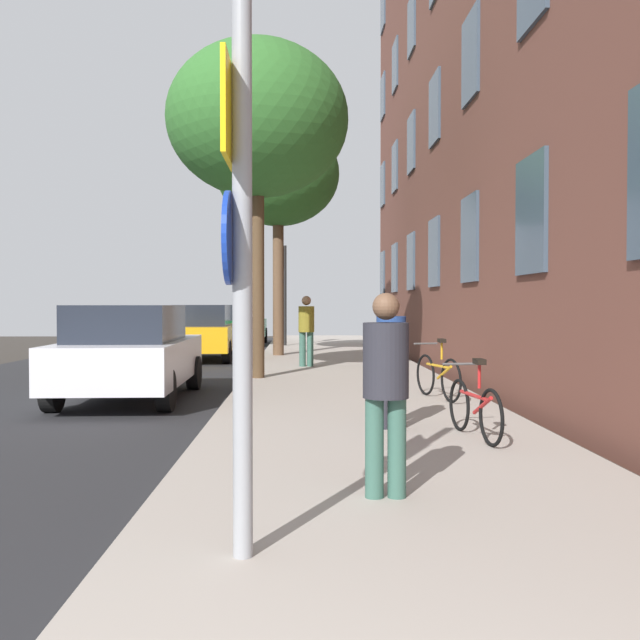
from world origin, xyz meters
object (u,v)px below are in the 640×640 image
object	(u,v)px
bicycle_0	(475,407)
tree_far	(278,175)
traffic_light	(282,277)
pedestrian_1	(391,354)
tree_near	(258,120)
bicycle_2	(384,351)
pedestrian_0	(386,381)
bicycle_1	(438,375)
pedestrian_2	(306,326)
car_1	(205,332)
car_2	(243,324)
sign_post	(238,237)
car_0	(130,351)

from	to	relation	value
bicycle_0	tree_far	bearing A→B (deg)	101.31
traffic_light	pedestrian_1	xyz separation A→B (m)	(1.79, -17.66, -1.62)
traffic_light	bicycle_0	world-z (taller)	traffic_light
tree_near	bicycle_2	world-z (taller)	tree_near
tree_near	pedestrian_1	bearing A→B (deg)	-71.82
pedestrian_0	bicycle_1	bearing A→B (deg)	74.97
tree_far	pedestrian_2	distance (m)	5.95
pedestrian_1	car_1	size ratio (longest dim) A/B	0.39
pedestrian_2	car_2	size ratio (longest dim) A/B	0.42
tree_far	bicycle_0	distance (m)	14.43
sign_post	pedestrian_2	xyz separation A→B (m)	(0.51, 13.02, -0.94)
bicycle_1	bicycle_2	distance (m)	5.79
tree_near	car_0	size ratio (longest dim) A/B	1.57
bicycle_2	pedestrian_0	distance (m)	11.62
tree_near	bicycle_0	xyz separation A→B (m)	(2.86, -6.71, -4.97)
pedestrian_0	car_2	distance (m)	23.23
tree_far	bicycle_2	xyz separation A→B (m)	(2.69, -4.13, -5.02)
bicycle_2	car_2	world-z (taller)	car_2
bicycle_0	car_0	distance (m)	6.41
bicycle_2	pedestrian_0	world-z (taller)	pedestrian_0
sign_post	tree_far	bearing A→B (deg)	91.03
traffic_light	tree_far	bearing A→B (deg)	-89.85
traffic_light	pedestrian_1	size ratio (longest dim) A/B	2.31
pedestrian_1	car_2	size ratio (longest dim) A/B	0.39
sign_post	pedestrian_2	bearing A→B (deg)	87.76
tree_far	car_0	distance (m)	10.48
bicycle_2	pedestrian_1	world-z (taller)	pedestrian_1
tree_far	car_1	distance (m)	5.18
car_1	car_2	distance (m)	7.86
bicycle_1	car_0	distance (m)	5.19
pedestrian_1	traffic_light	bearing A→B (deg)	95.80
bicycle_0	pedestrian_1	size ratio (longest dim) A/B	0.98
bicycle_0	car_0	world-z (taller)	car_0
bicycle_2	traffic_light	bearing A→B (deg)	106.42
car_1	pedestrian_1	bearing A→B (deg)	-72.05
sign_post	car_2	xyz separation A→B (m)	(-1.96, 24.30, -1.20)
traffic_light	bicycle_2	bearing A→B (deg)	-73.58
tree_near	bicycle_0	distance (m)	8.82
sign_post	bicycle_2	size ratio (longest dim) A/B	2.04
bicycle_1	traffic_light	bearing A→B (deg)	100.97
sign_post	bicycle_1	world-z (taller)	sign_post
tree_far	bicycle_1	distance (m)	11.48
traffic_light	pedestrian_0	distance (m)	20.82
tree_far	pedestrian_0	size ratio (longest dim) A/B	4.34
car_2	sign_post	bearing A→B (deg)	-85.40
pedestrian_2	bicycle_0	bearing A→B (deg)	-78.89
traffic_light	car_0	xyz separation A→B (m)	(-2.21, -14.17, -1.82)
tree_near	pedestrian_2	distance (m)	5.18
pedestrian_2	pedestrian_1	bearing A→B (deg)	-83.66
bicycle_2	car_0	bearing A→B (deg)	-134.63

